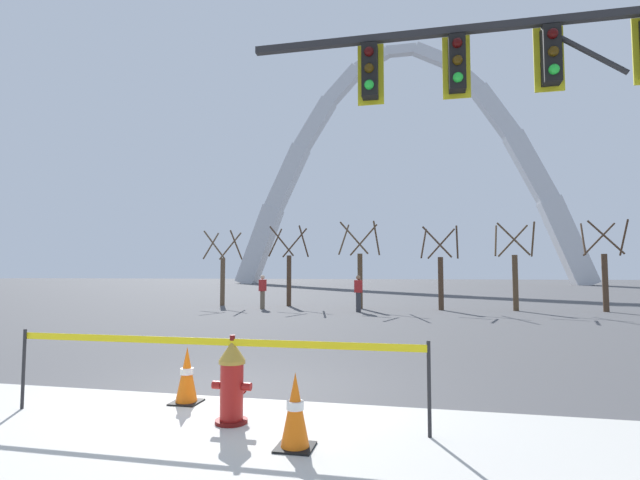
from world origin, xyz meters
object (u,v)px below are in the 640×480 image
at_px(traffic_cone_mid_sidewalk, 295,411).
at_px(traffic_signal_gantry, 582,94).
at_px(pedestrian_walking_left, 263,292).
at_px(traffic_cone_by_hydrant, 187,376).
at_px(pedestrian_standing_center, 358,293).
at_px(monument_arch, 402,175).
at_px(fire_hydrant, 232,382).

height_order(traffic_cone_mid_sidewalk, traffic_signal_gantry, traffic_signal_gantry).
bearing_deg(pedestrian_walking_left, traffic_signal_gantry, -54.32).
relative_size(traffic_cone_by_hydrant, traffic_cone_mid_sidewalk, 1.00).
relative_size(traffic_signal_gantry, pedestrian_standing_center, 4.92).
bearing_deg(pedestrian_walking_left, traffic_cone_by_hydrant, -74.47).
distance_m(pedestrian_walking_left, pedestrian_standing_center, 4.69).
bearing_deg(monument_arch, traffic_cone_by_hydrant, -90.41).
bearing_deg(fire_hydrant, traffic_signal_gantry, 29.23).
relative_size(fire_hydrant, pedestrian_standing_center, 0.62).
height_order(traffic_signal_gantry, pedestrian_walking_left, traffic_signal_gantry).
bearing_deg(traffic_cone_by_hydrant, pedestrian_standing_center, 88.72).
distance_m(traffic_cone_by_hydrant, traffic_signal_gantry, 7.04).
bearing_deg(pedestrian_standing_center, traffic_cone_mid_sidewalk, -84.75).
relative_size(traffic_cone_by_hydrant, monument_arch, 0.01).
bearing_deg(fire_hydrant, monument_arch, 90.37).
bearing_deg(pedestrian_walking_left, fire_hydrant, -72.13).
bearing_deg(traffic_cone_by_hydrant, traffic_signal_gantry, 19.25).
bearing_deg(pedestrian_standing_center, monument_arch, 89.85).
distance_m(traffic_cone_mid_sidewalk, traffic_signal_gantry, 6.28).
xyz_separation_m(pedestrian_walking_left, pedestrian_standing_center, (4.63, -0.74, 0.00)).
distance_m(fire_hydrant, traffic_cone_mid_sidewalk, 1.08).
relative_size(traffic_cone_mid_sidewalk, pedestrian_standing_center, 0.46).
bearing_deg(monument_arch, pedestrian_walking_left, -95.45).
bearing_deg(traffic_cone_mid_sidewalk, traffic_signal_gantry, 40.73).
bearing_deg(fire_hydrant, traffic_cone_mid_sidewalk, -33.45).
xyz_separation_m(traffic_signal_gantry, pedestrian_walking_left, (-9.74, 13.57, -3.59)).
distance_m(fire_hydrant, pedestrian_walking_left, 16.93).
height_order(traffic_cone_by_hydrant, pedestrian_standing_center, pedestrian_standing_center).
height_order(traffic_cone_mid_sidewalk, monument_arch, monument_arch).
relative_size(monument_arch, pedestrian_walking_left, 32.82).
bearing_deg(pedestrian_standing_center, traffic_cone_by_hydrant, -91.28).
height_order(traffic_signal_gantry, monument_arch, monument_arch).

